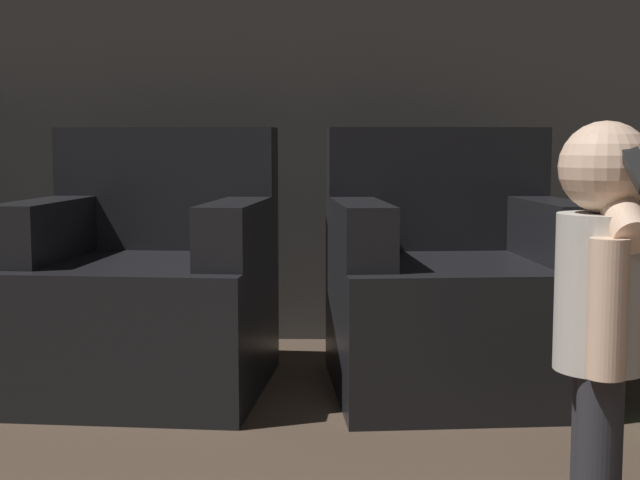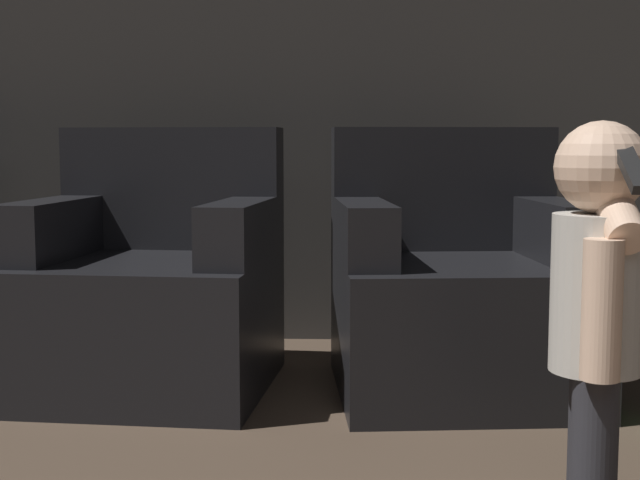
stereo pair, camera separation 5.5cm
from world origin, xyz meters
name	(u,v)px [view 2 (the right image)]	position (x,y,z in m)	size (l,w,h in m)	color
wall_back	(302,37)	(0.00, 4.50, 1.30)	(8.40, 0.05, 2.60)	#33302D
armchair_middle	(152,293)	(-0.48, 3.70, 0.33)	(0.88, 0.88, 0.91)	black
armchair_right	(456,295)	(0.58, 3.70, 0.33)	(0.89, 0.89, 0.91)	black
person_toddler	(598,294)	(0.74, 2.55, 0.53)	(0.20, 0.35, 0.89)	#28282D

